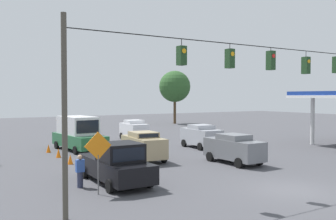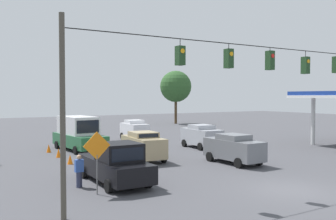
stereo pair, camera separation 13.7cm
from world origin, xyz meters
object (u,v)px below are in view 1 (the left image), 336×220
at_px(work_zone_sign, 98,151).
at_px(pedestrian, 80,171).
at_px(sedan_tan_withflow_mid, 144,146).
at_px(box_truck_green_withflow_far, 79,133).
at_px(traffic_cone_fourth, 58,153).
at_px(overhead_signal_span, 271,87).
at_px(traffic_cone_fifth, 48,148).
at_px(tree_horizon_left, 175,87).
at_px(sedan_white_oncoming_deep, 134,129).
at_px(traffic_cone_third, 70,159).
at_px(sedan_silver_oncoming_far, 201,136).
at_px(sedan_grey_crossing_near, 234,148).
at_px(pickup_truck_black_parked_shoulder, 116,164).
at_px(traffic_cone_nearest, 107,176).
at_px(traffic_cone_second, 88,166).

relative_size(work_zone_sign, pedestrian, 1.78).
relative_size(sedan_tan_withflow_mid, box_truck_green_withflow_far, 0.69).
relative_size(sedan_tan_withflow_mid, traffic_cone_fourth, 6.64).
distance_m(overhead_signal_span, traffic_cone_fifth, 18.60).
xyz_separation_m(overhead_signal_span, tree_horizon_left, (-18.56, -37.71, 1.11)).
xyz_separation_m(sedan_white_oncoming_deep, traffic_cone_fifth, (9.70, 4.42, -0.71)).
xyz_separation_m(traffic_cone_third, pedestrian, (1.48, 6.39, 0.47)).
bearing_deg(traffic_cone_fifth, overhead_signal_span, 112.23).
bearing_deg(traffic_cone_fifth, work_zone_sign, 84.71).
height_order(traffic_cone_third, tree_horizon_left, tree_horizon_left).
xyz_separation_m(sedan_silver_oncoming_far, sedan_grey_crossing_near, (2.67, 7.13, -0.03)).
bearing_deg(sedan_silver_oncoming_far, pickup_truck_black_parked_shoulder, 35.56).
height_order(sedan_white_oncoming_deep, traffic_cone_fourth, sedan_white_oncoming_deep).
bearing_deg(sedan_grey_crossing_near, work_zone_sign, 14.69).
height_order(sedan_grey_crossing_near, traffic_cone_fourth, sedan_grey_crossing_near).
bearing_deg(box_truck_green_withflow_far, sedan_white_oncoming_deep, -149.16).
distance_m(traffic_cone_nearest, traffic_cone_second, 3.20).
relative_size(sedan_grey_crossing_near, sedan_tan_withflow_mid, 1.01).
distance_m(pickup_truck_black_parked_shoulder, sedan_silver_oncoming_far, 14.24).
height_order(sedan_grey_crossing_near, traffic_cone_nearest, sedan_grey_crossing_near).
distance_m(pickup_truck_black_parked_shoulder, sedan_grey_crossing_near, 8.98).
xyz_separation_m(traffic_cone_fourth, traffic_cone_fifth, (0.00, -2.83, 0.00)).
distance_m(overhead_signal_span, sedan_silver_oncoming_far, 14.08).
xyz_separation_m(sedan_grey_crossing_near, traffic_cone_nearest, (9.25, 0.80, -0.68)).
relative_size(pickup_truck_black_parked_shoulder, traffic_cone_nearest, 8.61).
bearing_deg(traffic_cone_third, sedan_tan_withflow_mid, 164.51).
bearing_deg(sedan_silver_oncoming_far, pedestrian, 31.34).
relative_size(sedan_grey_crossing_near, box_truck_green_withflow_far, 0.70).
bearing_deg(overhead_signal_span, traffic_cone_third, -57.29).
xyz_separation_m(box_truck_green_withflow_far, traffic_cone_fourth, (2.47, 2.93, -1.04)).
distance_m(sedan_white_oncoming_deep, traffic_cone_third, 14.27).
distance_m(sedan_white_oncoming_deep, work_zone_sign, 21.49).
relative_size(pickup_truck_black_parked_shoulder, work_zone_sign, 1.97).
height_order(sedan_white_oncoming_deep, tree_horizon_left, tree_horizon_left).
bearing_deg(traffic_cone_second, traffic_cone_third, -87.24).
distance_m(sedan_white_oncoming_deep, pedestrian, 20.19).
bearing_deg(pickup_truck_black_parked_shoulder, sedan_tan_withflow_mid, -129.83).
height_order(traffic_cone_second, traffic_cone_fifth, same).
height_order(traffic_cone_fourth, traffic_cone_fifth, same).
relative_size(traffic_cone_nearest, traffic_cone_fifth, 1.00).
relative_size(traffic_cone_nearest, tree_horizon_left, 0.08).
bearing_deg(traffic_cone_second, tree_horizon_left, -130.28).
xyz_separation_m(sedan_white_oncoming_deep, tree_horizon_left, (-15.67, -16.60, 4.97)).
xyz_separation_m(overhead_signal_span, pedestrian, (8.39, -4.36, -4.11)).
height_order(sedan_silver_oncoming_far, traffic_cone_nearest, sedan_silver_oncoming_far).
bearing_deg(tree_horizon_left, traffic_cone_nearest, 52.46).
height_order(traffic_cone_nearest, traffic_cone_fourth, same).
distance_m(pickup_truck_black_parked_shoulder, traffic_cone_fourth, 9.62).
relative_size(traffic_cone_fourth, traffic_cone_fifth, 1.00).
bearing_deg(traffic_cone_nearest, sedan_silver_oncoming_far, -146.37).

